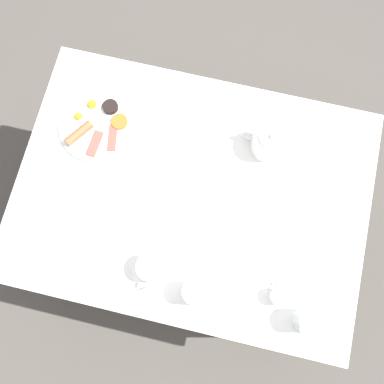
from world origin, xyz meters
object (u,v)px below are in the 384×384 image
Objects in this scene: spoon_for_tea at (157,204)px; water_glass_short at (194,293)px; breakfast_plate at (98,124)px; fork_by_plate at (192,148)px; teacup_with_saucer_left at (151,268)px; water_glass_tall at (308,321)px; knife_by_plate at (249,215)px; teapot_near at (269,142)px; creamer_jug at (279,296)px.

water_glass_short is at bearing -143.69° from spoon_for_tea.
breakfast_plate is 2.20× the size of fork_by_plate.
water_glass_tall is (-0.05, -0.50, 0.02)m from teacup_with_saucer_left.
knife_by_plate is at bearing 38.53° from water_glass_tall.
spoon_for_tea is (0.25, 0.53, -0.05)m from water_glass_tall.
teapot_near is at bearing -2.63° from knife_by_plate.
creamer_jug is 0.63× the size of spoon_for_tea.
teacup_with_saucer_left is at bearing -145.08° from breakfast_plate.
water_glass_short is at bearing -95.81° from teapot_near.
breakfast_plate is 1.74× the size of knife_by_plate.
water_glass_tall is 0.59m from spoon_for_tea.
creamer_jug reaches higher than knife_by_plate.
water_glass_short reaches higher than teacup_with_saucer_left.
creamer_jug is at bearing -138.17° from fork_by_plate.
creamer_jug is at bearing -149.85° from knife_by_plate.
creamer_jug is at bearing -120.98° from breakfast_plate.
water_glass_short reaches higher than knife_by_plate.
teacup_with_saucer_left is at bearing 91.10° from creamer_jug.
creamer_jug reaches higher than breakfast_plate.
teapot_near reaches higher than water_glass_short.
creamer_jug is (0.05, -0.26, -0.02)m from water_glass_short.
water_glass_tall is (-0.48, -0.80, 0.04)m from breakfast_plate.
spoon_for_tea is at bearing 96.57° from knife_by_plate.
teacup_with_saucer_left reaches higher than knife_by_plate.
breakfast_plate is 0.33m from fork_by_plate.
fork_by_plate and knife_by_plate have the same top height.
water_glass_short is at bearing -105.72° from teacup_with_saucer_left.
breakfast_plate is 0.83m from creamer_jug.
fork_by_plate and spoon_for_tea have the same top height.
knife_by_plate is (-0.25, 0.01, -0.04)m from teapot_near.
knife_by_plate is at bearing -22.76° from water_glass_short.
water_glass_tall reaches higher than breakfast_plate.
water_glass_tall is 0.63× the size of knife_by_plate.
teapot_near is 2.61× the size of creamer_jug.
spoon_for_tea is (-0.22, 0.07, 0.00)m from fork_by_plate.
fork_by_plate is at bearing -91.11° from breakfast_plate.
knife_by_plate is (0.24, -0.27, -0.03)m from teacup_with_saucer_left.
knife_by_plate is 1.32× the size of spoon_for_tea.
creamer_jug is at bearing 60.26° from water_glass_tall.
breakfast_plate is at bearing 59.02° from creamer_jug.
teacup_with_saucer_left is 0.15m from water_glass_short.
creamer_jug reaches higher than fork_by_plate.
teapot_near is 0.50m from creamer_jug.
teapot_near is at bearing -29.73° from teacup_with_saucer_left.
water_glass_short is (-0.53, 0.13, -0.00)m from teapot_near.
fork_by_plate is 1.04× the size of spoon_for_tea.
teacup_with_saucer_left is 0.50m from water_glass_tall.
teapot_near is at bearing 14.63° from creamer_jug.
teapot_near is 0.25m from knife_by_plate.
breakfast_plate is 0.93m from water_glass_tall.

